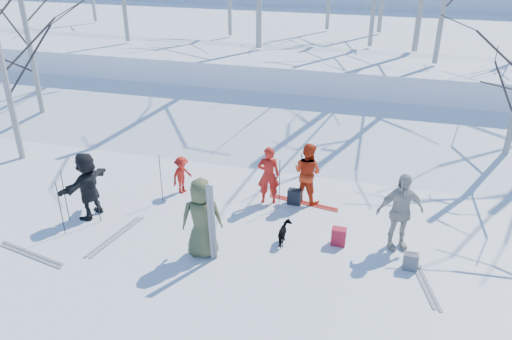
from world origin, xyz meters
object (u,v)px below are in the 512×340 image
(skier_red_north, at_px, (269,175))
(backpack_dark, at_px, (294,197))
(skier_cream_east, at_px, (400,212))
(skier_redor_behind, at_px, (307,173))
(skier_red_seated, at_px, (182,175))
(backpack_red, at_px, (339,237))
(skier_grey_west, at_px, (88,185))
(backpack_grey, at_px, (411,261))
(skier_olive_center, at_px, (202,218))
(dog, at_px, (285,234))

(skier_red_north, height_order, backpack_dark, skier_red_north)
(skier_cream_east, bearing_deg, skier_redor_behind, 122.98)
(skier_red_seated, xyz_separation_m, backpack_red, (4.42, -1.36, -0.31))
(skier_red_north, distance_m, skier_grey_west, 4.49)
(skier_redor_behind, distance_m, skier_red_seated, 3.37)
(backpack_red, bearing_deg, skier_cream_east, 11.90)
(skier_cream_east, distance_m, backpack_grey, 1.10)
(backpack_dark, bearing_deg, skier_olive_center, -118.17)
(skier_olive_center, xyz_separation_m, backpack_red, (2.83, 1.17, -0.70))
(dog, relative_size, backpack_dark, 1.50)
(skier_red_seated, distance_m, backpack_red, 4.63)
(dog, bearing_deg, skier_red_seated, -33.31)
(skier_redor_behind, bearing_deg, backpack_dark, 68.06)
(skier_grey_west, xyz_separation_m, backpack_dark, (4.76, 1.98, -0.66))
(skier_red_north, relative_size, skier_cream_east, 0.86)
(backpack_red, bearing_deg, skier_red_north, 144.10)
(skier_cream_east, distance_m, skier_grey_west, 7.40)
(skier_grey_west, bearing_deg, skier_cream_east, 104.66)
(skier_red_north, relative_size, backpack_grey, 4.14)
(skier_red_seated, distance_m, backpack_dark, 3.08)
(skier_grey_west, distance_m, backpack_grey, 7.72)
(skier_red_seated, xyz_separation_m, backpack_grey, (5.99, -1.86, -0.33))
(skier_grey_west, bearing_deg, skier_red_seated, 145.58)
(skier_olive_center, bearing_deg, skier_redor_behind, -139.29)
(skier_red_seated, distance_m, backpack_grey, 6.28)
(skier_grey_west, relative_size, backpack_red, 4.07)
(skier_redor_behind, bearing_deg, backpack_red, 143.68)
(skier_red_north, height_order, skier_cream_east, skier_cream_east)
(skier_cream_east, bearing_deg, skier_grey_west, 162.24)
(skier_olive_center, distance_m, skier_cream_east, 4.32)
(skier_red_seated, distance_m, dog, 3.63)
(skier_redor_behind, distance_m, dog, 2.21)
(backpack_grey, bearing_deg, skier_red_north, 151.33)
(dog, bearing_deg, skier_redor_behind, -98.93)
(skier_olive_center, relative_size, skier_red_north, 1.16)
(dog, distance_m, backpack_grey, 2.78)
(skier_grey_west, bearing_deg, skier_redor_behind, 123.61)
(dog, xyz_separation_m, backpack_red, (1.19, 0.29, -0.04))
(skier_olive_center, height_order, backpack_grey, skier_olive_center)
(backpack_dark, bearing_deg, skier_redor_behind, 44.90)
(skier_cream_east, bearing_deg, skier_olive_center, 176.41)
(skier_redor_behind, bearing_deg, skier_olive_center, 83.17)
(skier_red_north, relative_size, backpack_dark, 3.94)
(skier_grey_west, bearing_deg, backpack_dark, 122.11)
(skier_red_north, height_order, skier_red_seated, skier_red_north)
(skier_red_seated, relative_size, skier_grey_west, 0.61)
(skier_olive_center, distance_m, skier_red_north, 2.76)
(skier_olive_center, xyz_separation_m, skier_red_seated, (-1.59, 2.53, -0.39))
(skier_olive_center, distance_m, skier_red_seated, 3.01)
(skier_grey_west, relative_size, dog, 2.84)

